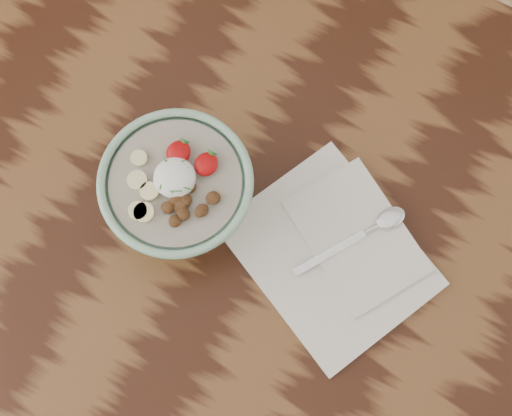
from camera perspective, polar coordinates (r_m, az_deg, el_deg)
The scene contains 4 objects.
table at distance 111.56cm, azimuth 0.65°, elevation -0.25°, with size 160.00×90.00×75.00cm.
breakfast_bowl at distance 96.14cm, azimuth -6.21°, elevation 1.35°, with size 20.31×20.31×13.52cm.
napkin at distance 100.49cm, azimuth 6.41°, elevation -3.46°, with size 32.67×30.19×1.61cm.
spoon at distance 100.66cm, azimuth 9.52°, elevation -1.50°, with size 11.18×16.24×0.94cm.
Camera 1 is at (12.66, -26.12, 173.42)cm, focal length 50.00 mm.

